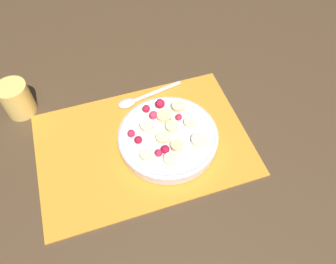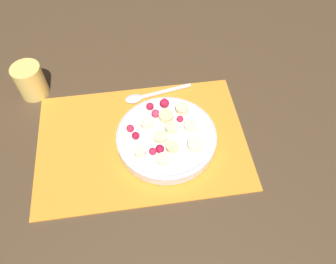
% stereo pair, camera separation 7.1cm
% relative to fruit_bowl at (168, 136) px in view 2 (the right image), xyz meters
% --- Properties ---
extents(ground_plane, '(3.00, 3.00, 0.00)m').
position_rel_fruit_bowl_xyz_m(ground_plane, '(0.05, -0.01, -0.02)').
color(ground_plane, '#4C3823').
extents(placemat, '(0.47, 0.32, 0.01)m').
position_rel_fruit_bowl_xyz_m(placemat, '(0.05, -0.01, -0.02)').
color(placemat, orange).
rests_on(placemat, ground_plane).
extents(fruit_bowl, '(0.22, 0.22, 0.05)m').
position_rel_fruit_bowl_xyz_m(fruit_bowl, '(0.00, 0.00, 0.00)').
color(fruit_bowl, silver).
rests_on(fruit_bowl, placemat).
extents(spoon, '(0.17, 0.05, 0.01)m').
position_rel_fruit_bowl_xyz_m(spoon, '(0.04, -0.14, -0.01)').
color(spoon, silver).
rests_on(spoon, placemat).
extents(drinking_glass, '(0.07, 0.07, 0.08)m').
position_rel_fruit_bowl_xyz_m(drinking_glass, '(0.31, -0.20, 0.02)').
color(drinking_glass, '#F4CC66').
rests_on(drinking_glass, ground_plane).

